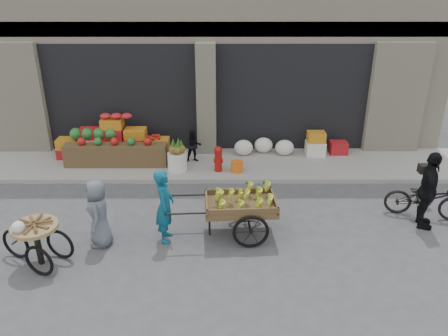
{
  "coord_description": "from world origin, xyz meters",
  "views": [
    {
      "loc": [
        0.49,
        -7.16,
        5.01
      ],
      "look_at": [
        0.5,
        1.55,
        1.1
      ],
      "focal_mm": 35.0,
      "sensor_mm": 36.0,
      "label": 1
    }
  ],
  "objects_px": {
    "bicycle": "(426,199)",
    "banana_cart": "(238,202)",
    "vendor_woman": "(165,206)",
    "pineapple_bin": "(177,162)",
    "tricycle_cart": "(36,238)",
    "vendor_grey": "(99,213)",
    "cyclist": "(428,191)",
    "seated_person": "(193,146)",
    "orange_bucket": "(237,166)",
    "fire_hydrant": "(218,158)"
  },
  "relations": [
    {
      "from": "pineapple_bin",
      "to": "bicycle",
      "type": "height_order",
      "value": "bicycle"
    },
    {
      "from": "banana_cart",
      "to": "vendor_woman",
      "type": "bearing_deg",
      "value": -175.84
    },
    {
      "from": "vendor_woman",
      "to": "tricycle_cart",
      "type": "distance_m",
      "value": 2.42
    },
    {
      "from": "vendor_grey",
      "to": "pineapple_bin",
      "type": "bearing_deg",
      "value": 153.06
    },
    {
      "from": "banana_cart",
      "to": "vendor_grey",
      "type": "xyz_separation_m",
      "value": [
        -2.74,
        -0.35,
        -0.04
      ]
    },
    {
      "from": "cyclist",
      "to": "banana_cart",
      "type": "bearing_deg",
      "value": 110.87
    },
    {
      "from": "bicycle",
      "to": "vendor_woman",
      "type": "bearing_deg",
      "value": 115.55
    },
    {
      "from": "fire_hydrant",
      "to": "vendor_grey",
      "type": "bearing_deg",
      "value": -125.2
    },
    {
      "from": "seated_person",
      "to": "vendor_woman",
      "type": "distance_m",
      "value": 3.79
    },
    {
      "from": "vendor_grey",
      "to": "fire_hydrant",
      "type": "bearing_deg",
      "value": 137.86
    },
    {
      "from": "cyclist",
      "to": "bicycle",
      "type": "bearing_deg",
      "value": -10.17
    },
    {
      "from": "seated_person",
      "to": "bicycle",
      "type": "height_order",
      "value": "seated_person"
    },
    {
      "from": "fire_hydrant",
      "to": "orange_bucket",
      "type": "xyz_separation_m",
      "value": [
        0.5,
        -0.05,
        -0.23
      ]
    },
    {
      "from": "seated_person",
      "to": "vendor_woman",
      "type": "height_order",
      "value": "vendor_woman"
    },
    {
      "from": "orange_bucket",
      "to": "banana_cart",
      "type": "height_order",
      "value": "banana_cart"
    },
    {
      "from": "orange_bucket",
      "to": "vendor_woman",
      "type": "distance_m",
      "value": 3.47
    },
    {
      "from": "banana_cart",
      "to": "vendor_grey",
      "type": "height_order",
      "value": "vendor_grey"
    },
    {
      "from": "bicycle",
      "to": "banana_cart",
      "type": "bearing_deg",
      "value": 116.06
    },
    {
      "from": "seated_person",
      "to": "tricycle_cart",
      "type": "height_order",
      "value": "seated_person"
    },
    {
      "from": "tricycle_cart",
      "to": "vendor_grey",
      "type": "distance_m",
      "value": 1.2
    },
    {
      "from": "pineapple_bin",
      "to": "tricycle_cart",
      "type": "height_order",
      "value": "tricycle_cart"
    },
    {
      "from": "pineapple_bin",
      "to": "banana_cart",
      "type": "height_order",
      "value": "banana_cart"
    },
    {
      "from": "tricycle_cart",
      "to": "seated_person",
      "type": "bearing_deg",
      "value": 81.11
    },
    {
      "from": "fire_hydrant",
      "to": "vendor_woman",
      "type": "height_order",
      "value": "vendor_woman"
    },
    {
      "from": "vendor_woman",
      "to": "vendor_grey",
      "type": "distance_m",
      "value": 1.29
    },
    {
      "from": "pineapple_bin",
      "to": "vendor_grey",
      "type": "xyz_separation_m",
      "value": [
        -1.21,
        -3.33,
        0.33
      ]
    },
    {
      "from": "orange_bucket",
      "to": "tricycle_cart",
      "type": "distance_m",
      "value": 5.44
    },
    {
      "from": "fire_hydrant",
      "to": "cyclist",
      "type": "height_order",
      "value": "cyclist"
    },
    {
      "from": "orange_bucket",
      "to": "vendor_grey",
      "type": "relative_size",
      "value": 0.23
    },
    {
      "from": "vendor_grey",
      "to": "cyclist",
      "type": "xyz_separation_m",
      "value": [
        6.72,
        0.66,
        0.15
      ]
    },
    {
      "from": "pineapple_bin",
      "to": "seated_person",
      "type": "xyz_separation_m",
      "value": [
        0.4,
        0.6,
        0.21
      ]
    },
    {
      "from": "orange_bucket",
      "to": "bicycle",
      "type": "height_order",
      "value": "bicycle"
    },
    {
      "from": "vendor_woman",
      "to": "seated_person",
      "type": "bearing_deg",
      "value": -5.66
    },
    {
      "from": "orange_bucket",
      "to": "cyclist",
      "type": "bearing_deg",
      "value": -33.24
    },
    {
      "from": "pineapple_bin",
      "to": "fire_hydrant",
      "type": "bearing_deg",
      "value": -2.6
    },
    {
      "from": "seated_person",
      "to": "tricycle_cart",
      "type": "bearing_deg",
      "value": -129.57
    },
    {
      "from": "banana_cart",
      "to": "orange_bucket",
      "type": "bearing_deg",
      "value": 85.07
    },
    {
      "from": "tricycle_cart",
      "to": "bicycle",
      "type": "height_order",
      "value": "tricycle_cart"
    },
    {
      "from": "banana_cart",
      "to": "tricycle_cart",
      "type": "bearing_deg",
      "value": -168.37
    },
    {
      "from": "bicycle",
      "to": "pineapple_bin",
      "type": "bearing_deg",
      "value": 84.79
    },
    {
      "from": "pineapple_bin",
      "to": "vendor_woman",
      "type": "distance_m",
      "value": 3.2
    },
    {
      "from": "orange_bucket",
      "to": "seated_person",
      "type": "xyz_separation_m",
      "value": [
        -1.2,
        0.7,
        0.31
      ]
    },
    {
      "from": "tricycle_cart",
      "to": "vendor_grey",
      "type": "height_order",
      "value": "vendor_grey"
    },
    {
      "from": "seated_person",
      "to": "banana_cart",
      "type": "relative_size",
      "value": 0.37
    },
    {
      "from": "seated_person",
      "to": "tricycle_cart",
      "type": "xyz_separation_m",
      "value": [
        -2.6,
        -4.58,
        -0.02
      ]
    },
    {
      "from": "vendor_grey",
      "to": "cyclist",
      "type": "distance_m",
      "value": 6.75
    },
    {
      "from": "pineapple_bin",
      "to": "vendor_grey",
      "type": "bearing_deg",
      "value": -110.0
    },
    {
      "from": "vendor_woman",
      "to": "tricycle_cart",
      "type": "xyz_separation_m",
      "value": [
        -2.27,
        -0.81,
        -0.21
      ]
    },
    {
      "from": "vendor_woman",
      "to": "cyclist",
      "type": "xyz_separation_m",
      "value": [
        5.44,
        0.51,
        0.08
      ]
    },
    {
      "from": "vendor_grey",
      "to": "seated_person",
      "type": "bearing_deg",
      "value": 150.75
    }
  ]
}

